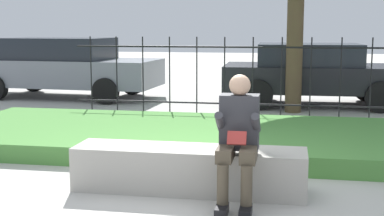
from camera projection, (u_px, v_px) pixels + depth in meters
name	position (u px, v px, depth m)	size (l,w,h in m)	color
ground_plane	(198.00, 191.00, 5.65)	(60.00, 60.00, 0.00)	#B2AFA8
stone_bench	(189.00, 172.00, 5.63)	(2.44, 0.56, 0.47)	#ADA89E
person_seated_reader	(238.00, 134.00, 5.16)	(0.42, 0.73, 1.27)	black
grass_berm	(223.00, 138.00, 7.75)	(8.22, 2.95, 0.24)	#4C893D
iron_fence	(238.00, 77.00, 9.81)	(6.22, 0.03, 1.54)	black
car_parked_left	(64.00, 66.00, 13.06)	(4.61, 2.17, 1.45)	slate
car_parked_center	(314.00, 72.00, 11.73)	(4.02, 2.06, 1.35)	black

